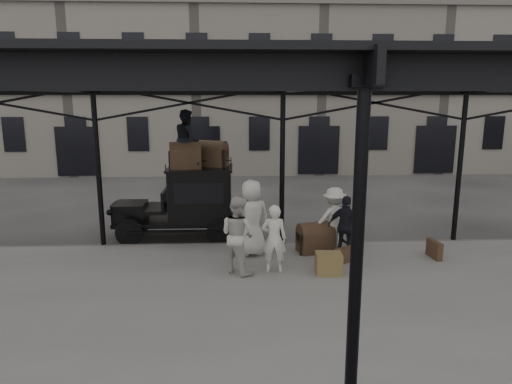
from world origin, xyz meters
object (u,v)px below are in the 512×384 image
(porter_left, at_px, (274,238))
(porter_official, at_px, (346,227))
(taxi, at_px, (190,200))
(bicycle, at_px, (330,229))
(steamer_trunk_platform, at_px, (315,240))
(steamer_trunk_roof_near, at_px, (185,157))

(porter_left, bearing_deg, porter_official, -149.22)
(taxi, distance_m, bicycle, 4.20)
(steamer_trunk_platform, bearing_deg, bicycle, 28.33)
(taxi, distance_m, steamer_trunk_platform, 3.98)
(bicycle, bearing_deg, steamer_trunk_platform, 115.19)
(porter_left, distance_m, steamer_trunk_platform, 1.88)
(porter_official, bearing_deg, steamer_trunk_platform, -3.19)
(bicycle, xyz_separation_m, steamer_trunk_roof_near, (-4.01, 1.14, 1.84))
(steamer_trunk_roof_near, height_order, steamer_trunk_platform, steamer_trunk_roof_near)
(taxi, relative_size, porter_left, 2.25)
(bicycle, xyz_separation_m, steamer_trunk_platform, (-0.46, -0.42, -0.18))
(taxi, height_order, porter_left, taxi)
(taxi, distance_m, porter_left, 3.88)
(taxi, distance_m, steamer_trunk_roof_near, 1.32)
(bicycle, relative_size, steamer_trunk_roof_near, 2.22)
(porter_official, distance_m, bicycle, 0.92)
(bicycle, bearing_deg, steamer_trunk_roof_near, 57.14)
(porter_left, bearing_deg, bicycle, -128.63)
(porter_left, bearing_deg, taxi, -49.65)
(porter_left, relative_size, porter_official, 1.01)
(taxi, xyz_separation_m, porter_official, (4.17, -2.23, -0.25))
(steamer_trunk_roof_near, bearing_deg, porter_official, -33.90)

